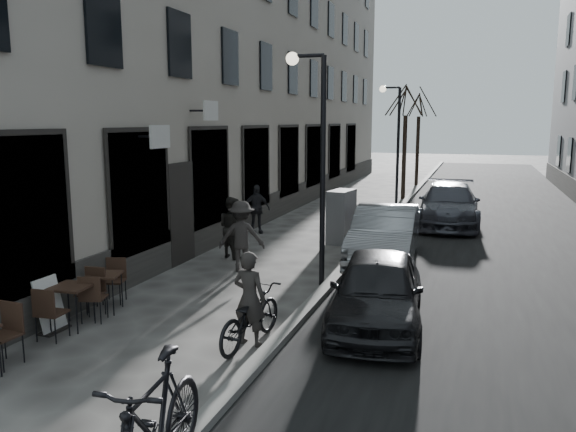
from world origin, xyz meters
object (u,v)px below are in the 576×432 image
Objects in this scene: streetlamp_far at (394,133)px; pedestrian_far at (256,209)px; utility_cabinet at (341,216)px; moped at (154,430)px; bistro_set_c at (104,288)px; bistro_set_b at (72,302)px; bicycle at (250,316)px; tree_far at (419,103)px; pedestrian_mid at (241,236)px; car_near at (377,290)px; tree_near at (406,99)px; pedestrian_near at (232,227)px; car_far at (449,205)px; streetlamp_near at (315,143)px; sign_board at (51,310)px; car_mid at (385,235)px.

pedestrian_far is at bearing -116.22° from streetlamp_far.
utility_cabinet is 12.03m from moped.
bistro_set_b is at bearing -106.43° from bistro_set_c.
bicycle is (3.28, 0.30, 0.01)m from bistro_set_b.
tree_far is 28.73m from moped.
car_near is (3.79, -2.71, -0.20)m from pedestrian_mid.
moped is (2.54, -8.01, -0.18)m from pedestrian_mid.
pedestrian_near is (-2.87, -13.27, -3.84)m from tree_near.
pedestrian_mid is at bearing -95.83° from tree_far.
pedestrian_mid is 0.34× the size of car_far.
utility_cabinet is at bearing 66.54° from bistro_set_b.
pedestrian_near reaches higher than bicycle.
streetlamp_near is 9.24m from car_far.
pedestrian_far is 13.10m from moped.
pedestrian_mid reaches higher than bistro_set_c.
sign_board is at bearing -98.24° from tree_far.
streetlamp_near is at bearing -90.28° from tree_near.
streetlamp_near is 4.03m from pedestrian_near.
bicycle is at bearing -90.20° from streetlamp_far.
utility_cabinet is at bearing -91.85° from tree_far.
sign_board is at bearing -130.39° from streetlamp_near.
bicycle is at bearing -146.52° from car_near.
pedestrian_mid is 8.41m from moped.
utility_cabinet is (-0.46, 4.54, -2.36)m from streetlamp_near.
car_mid is (-0.60, 4.66, 0.06)m from car_near.
car_mid is at bearing 65.01° from streetlamp_near.
streetlamp_far is 1.01× the size of car_far.
bistro_set_b is (-3.33, -15.94, -2.69)m from streetlamp_far.
streetlamp_far reaches higher than sign_board.
utility_cabinet is 0.32× the size of car_far.
car_near reaches higher than bistro_set_b.
tree_far reaches higher than bistro_set_b.
pedestrian_far is at bearing 119.98° from car_near.
bicycle reaches higher than bistro_set_b.
streetlamp_near is 3.18× the size of pedestrian_far.
sign_board is 6.01m from pedestrian_near.
utility_cabinet is 4.98m from car_far.
tree_near is at bearing 94.87° from utility_cabinet.
streetlamp_far is 11.83m from pedestrian_mid.
bistro_set_c is 0.89× the size of pedestrian_mid.
streetlamp_near is 6.54m from pedestrian_far.
sign_board is 0.60× the size of utility_cabinet.
bistro_set_c is 7.15m from car_mid.
streetlamp_near is 4.53m from bicycle.
streetlamp_far is at bearing 78.71° from sign_board.
pedestrian_near is (-2.74, 5.38, 0.34)m from bicycle.
streetlamp_near is 3.10m from pedestrian_mid.
car_near is at bearing -85.79° from tree_far.
car_mid is at bearing 55.90° from sign_board.
tree_far is at bearing 89.80° from streetlamp_near.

